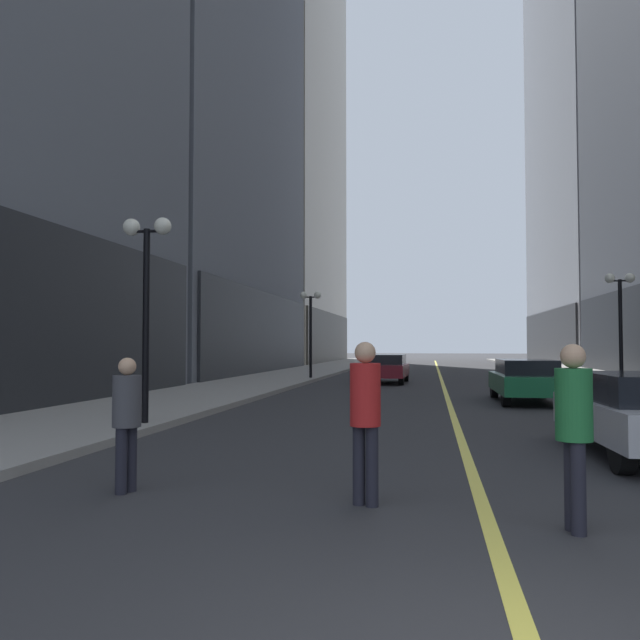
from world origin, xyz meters
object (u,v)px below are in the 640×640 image
car_maroon (387,367)px  pedestrian_with_orange_bag (127,414)px  street_lamp_left_far (311,315)px  pedestrian_in_green_parka (574,422)px  street_lamp_left_near (147,274)px  pedestrian_in_red_jacket (365,409)px  car_green (525,379)px  street_lamp_right_mid (620,305)px

car_maroon → pedestrian_with_orange_bag: pedestrian_with_orange_bag is taller
street_lamp_left_far → pedestrian_in_green_parka: bearing=-73.7°
car_maroon → pedestrian_with_orange_bag: (-1.59, -22.54, 0.21)m
pedestrian_in_green_parka → car_maroon: bearing=98.2°
pedestrian_with_orange_bag → street_lamp_left_near: 6.18m
pedestrian_in_green_parka → pedestrian_in_red_jacket: pedestrian_in_red_jacket is taller
pedestrian_in_green_parka → street_lamp_left_near: 9.65m
pedestrian_in_green_parka → street_lamp_left_near: (-7.18, 6.05, 2.22)m
car_maroon → street_lamp_left_far: size_ratio=0.98×
car_green → car_maroon: (-4.88, 9.38, -0.00)m
street_lamp_right_mid → street_lamp_left_far: bearing=155.2°
street_lamp_left_far → car_green: bearing=-50.6°
street_lamp_left_near → street_lamp_right_mid: size_ratio=1.00×
car_maroon → street_lamp_left_near: (-3.84, -17.26, 2.54)m
car_maroon → street_lamp_right_mid: street_lamp_right_mid is taller
pedestrian_in_green_parka → pedestrian_with_orange_bag: (-4.93, 0.78, -0.10)m
pedestrian_in_red_jacket → pedestrian_with_orange_bag: (-2.88, 0.12, -0.12)m
car_maroon → pedestrian_in_red_jacket: 22.69m
car_green → street_lamp_left_near: size_ratio=1.02×
pedestrian_in_green_parka → street_lamp_left_far: street_lamp_left_far is taller
car_green → street_lamp_right_mid: 6.72m
car_green → street_lamp_left_far: bearing=129.4°
street_lamp_left_far → street_lamp_right_mid: bearing=-24.8°
street_lamp_left_near → street_lamp_left_far: size_ratio=1.00×
car_maroon → street_lamp_left_far: 4.77m
car_maroon → pedestrian_in_green_parka: bearing=-81.8°
car_green → pedestrian_with_orange_bag: bearing=-116.2°
car_green → street_lamp_left_far: (-8.72, 10.63, 2.54)m
street_lamp_left_near → street_lamp_left_far: (0.00, 18.52, 0.00)m
pedestrian_in_red_jacket → street_lamp_right_mid: size_ratio=0.41×
pedestrian_in_green_parka → street_lamp_left_far: size_ratio=0.40×
pedestrian_in_green_parka → pedestrian_in_red_jacket: bearing=162.1°
pedestrian_in_red_jacket → street_lamp_right_mid: bearing=66.9°
car_green → car_maroon: size_ratio=1.04×
car_green → pedestrian_in_green_parka: (-1.54, -13.94, 0.32)m
street_lamp_left_near → street_lamp_left_far: 18.52m
street_lamp_left_near → street_lamp_right_mid: (12.80, 12.60, 0.00)m
car_green → street_lamp_left_near: bearing=-137.9°
car_maroon → street_lamp_right_mid: bearing=-27.5°
pedestrian_in_red_jacket → street_lamp_left_near: (-5.13, 5.39, 2.20)m
car_maroon → street_lamp_left_near: street_lamp_left_near is taller
pedestrian_with_orange_bag → street_lamp_left_near: (-2.25, 5.27, 2.32)m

